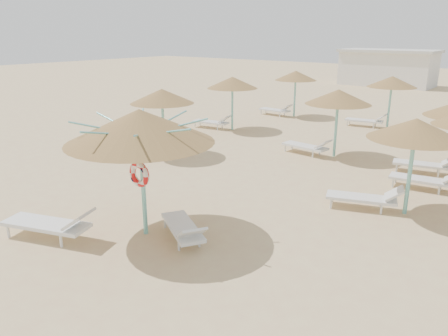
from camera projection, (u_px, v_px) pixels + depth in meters
The scene contains 6 objects.
ground at pixel (156, 233), 10.83m from camera, with size 120.00×120.00×0.00m, color tan.
main_palapa at pixel (140, 126), 10.02m from camera, with size 3.46×3.46×3.10m.
lounger_main_a at pixel (51, 224), 10.42m from camera, with size 2.41×1.42×0.84m.
lounger_main_b at pixel (184, 228), 10.32m from camera, with size 2.01×1.52×0.72m.
palapa_field at pixel (406, 103), 15.95m from camera, with size 20.22×14.00×2.73m.
service_hut at pixel (388, 68), 40.20m from camera, with size 8.40×4.40×3.25m.
Camera 1 is at (7.40, -6.73, 4.78)m, focal length 35.00 mm.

